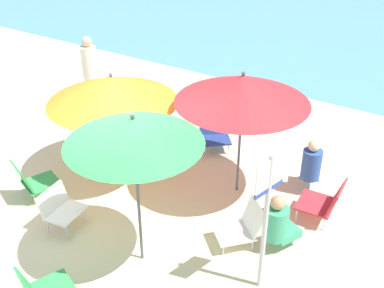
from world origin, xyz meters
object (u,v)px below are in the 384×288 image
object	(u,v)px
umbrella_red	(243,89)
person_c	(91,78)
umbrella_green	(134,131)
beach_chair_f	(33,180)
beach_chair_b	(60,207)
beach_chair_a	(324,201)
person_b	(127,119)
warning_sign	(267,205)
umbrella_orange	(112,89)
person_a	(311,164)
person_d	(278,223)
beach_chair_d	(243,225)
beach_chair_e	(214,132)

from	to	relation	value
umbrella_red	person_c	xyz separation A→B (m)	(-3.72, 0.76, -0.91)
umbrella_green	umbrella_red	size ratio (longest dim) A/B	1.06
beach_chair_f	person_c	bearing A→B (deg)	44.73
umbrella_green	person_c	xyz separation A→B (m)	(-3.38, 2.81, -1.07)
umbrella_red	beach_chair_b	xyz separation A→B (m)	(-1.73, -2.14, -1.43)
beach_chair_a	person_b	xyz separation A→B (m)	(-3.94, 0.38, 0.09)
umbrella_red	beach_chair_f	world-z (taller)	umbrella_red
umbrella_green	beach_chair_b	world-z (taller)	umbrella_green
beach_chair_a	warning_sign	distance (m)	1.90
umbrella_orange	beach_chair_f	world-z (taller)	umbrella_orange
umbrella_green	person_a	distance (m)	3.30
umbrella_green	person_d	world-z (taller)	umbrella_green
umbrella_green	warning_sign	distance (m)	1.71
umbrella_green	beach_chair_f	size ratio (longest dim) A/B	2.90
umbrella_orange	person_a	bearing A→B (deg)	23.30
person_c	beach_chair_b	bearing A→B (deg)	-134.04
warning_sign	umbrella_green	bearing A→B (deg)	-151.20
umbrella_orange	person_d	world-z (taller)	umbrella_orange
beach_chair_d	person_b	size ratio (longest dim) A/B	0.85
beach_chair_a	person_d	distance (m)	0.98
beach_chair_d	beach_chair_f	world-z (taller)	beach_chair_f
beach_chair_b	beach_chair_f	size ratio (longest dim) A/B	0.80
person_d	beach_chair_a	bearing A→B (deg)	5.51
person_c	person_a	bearing A→B (deg)	-80.42
beach_chair_f	person_a	world-z (taller)	person_a
umbrella_red	person_d	xyz separation A→B (m)	(1.07, -0.92, -1.34)
umbrella_green	person_d	distance (m)	2.36
beach_chair_a	warning_sign	world-z (taller)	warning_sign
umbrella_green	beach_chair_e	world-z (taller)	umbrella_green
person_a	warning_sign	distance (m)	2.40
beach_chair_a	umbrella_orange	bearing A→B (deg)	7.62
person_d	warning_sign	world-z (taller)	warning_sign
umbrella_green	umbrella_red	distance (m)	2.09
umbrella_green	beach_chair_a	world-z (taller)	umbrella_green
person_b	warning_sign	bearing A→B (deg)	2.80
beach_chair_a	beach_chair_b	size ratio (longest dim) A/B	1.11
beach_chair_f	person_a	size ratio (longest dim) A/B	0.78
beach_chair_a	person_d	bearing A→B (deg)	66.67
person_c	person_d	xyz separation A→B (m)	(4.80, -1.68, -0.43)
beach_chair_a	person_d	world-z (taller)	person_d
person_a	warning_sign	bearing A→B (deg)	168.52
umbrella_red	warning_sign	size ratio (longest dim) A/B	1.07
umbrella_orange	person_c	xyz separation A→B (m)	(-1.81, 1.39, -0.69)
beach_chair_a	person_c	world-z (taller)	person_c
person_b	person_c	bearing A→B (deg)	-165.94
umbrella_orange	umbrella_green	xyz separation A→B (m)	(1.57, -1.42, 0.38)
umbrella_green	warning_sign	bearing A→B (deg)	14.59
beach_chair_d	beach_chair_b	bearing A→B (deg)	-22.58
beach_chair_e	warning_sign	bearing A→B (deg)	0.10
beach_chair_b	person_c	size ratio (longest dim) A/B	0.35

